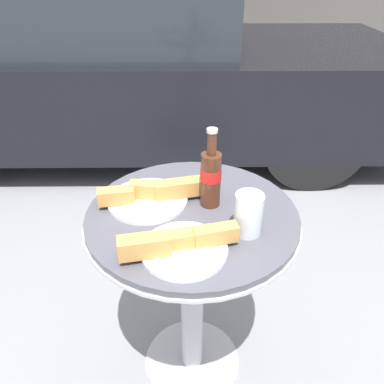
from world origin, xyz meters
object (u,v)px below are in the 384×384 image
bistro_table (192,262)px  cola_bottle_left (211,176)px  lunch_plate_far (180,245)px  drinking_glass (248,216)px  lunch_plate_near (150,195)px  parked_car (117,70)px

bistro_table → cola_bottle_left: cola_bottle_left is taller
bistro_table → lunch_plate_far: 0.29m
cola_bottle_left → lunch_plate_far: (-0.09, -0.22, -0.07)m
lunch_plate_far → drinking_glass: bearing=23.6°
cola_bottle_left → lunch_plate_far: size_ratio=0.80×
drinking_glass → lunch_plate_far: 0.20m
bistro_table → lunch_plate_far: (-0.03, -0.18, 0.23)m
lunch_plate_near → bistro_table: bearing=-24.3°
cola_bottle_left → lunch_plate_far: 0.25m
lunch_plate_near → parked_car: parked_car is taller
drinking_glass → parked_car: 2.37m
cola_bottle_left → lunch_plate_far: cola_bottle_left is taller
parked_car → bistro_table: bearing=-74.9°
cola_bottle_left → drinking_glass: 0.17m
bistro_table → lunch_plate_near: bearing=155.7°
bistro_table → parked_car: 2.23m
lunch_plate_near → lunch_plate_far: lunch_plate_far is taller
lunch_plate_far → parked_car: bearing=103.2°
drinking_glass → lunch_plate_far: drinking_glass is taller
cola_bottle_left → lunch_plate_near: cola_bottle_left is taller
cola_bottle_left → drinking_glass: bearing=-55.5°
cola_bottle_left → parked_car: parked_car is taller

